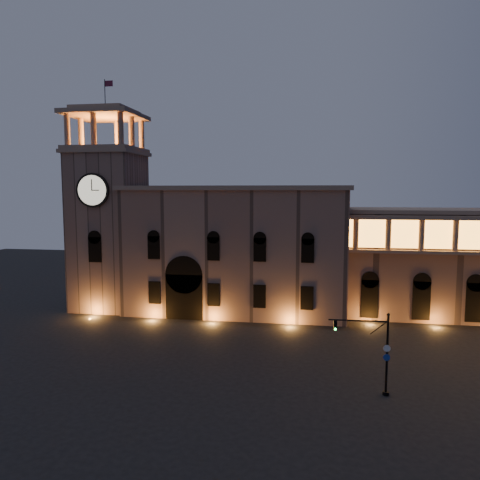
% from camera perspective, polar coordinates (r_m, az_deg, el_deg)
% --- Properties ---
extents(ground, '(160.00, 160.00, 0.00)m').
position_cam_1_polar(ground, '(46.48, -2.55, -15.40)').
color(ground, black).
rests_on(ground, ground).
extents(government_building, '(30.80, 12.80, 17.60)m').
position_cam_1_polar(government_building, '(65.70, -0.50, -1.11)').
color(government_building, '#7C5D51').
rests_on(government_building, ground).
extents(clock_tower, '(9.80, 9.80, 32.40)m').
position_cam_1_polar(clock_tower, '(69.91, -15.71, 2.17)').
color(clock_tower, '#7C5D51').
rests_on(clock_tower, ground).
extents(traffic_light, '(5.11, 0.60, 7.00)m').
position_cam_1_polar(traffic_light, '(41.41, 16.29, -12.97)').
color(traffic_light, black).
rests_on(traffic_light, ground).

